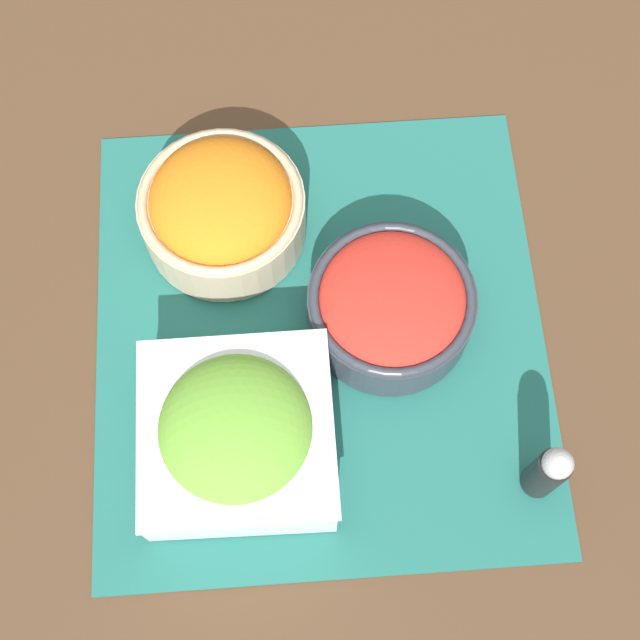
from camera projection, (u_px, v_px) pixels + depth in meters
ground_plane at (320, 332)px, 0.93m from camera, size 3.00×3.00×0.00m
placemat at (320, 331)px, 0.93m from camera, size 0.50×0.47×0.00m
tomato_bowl at (391, 304)px, 0.90m from camera, size 0.17×0.17×0.08m
carrot_bowl at (222, 208)px, 0.93m from camera, size 0.17×0.17×0.10m
lettuce_bowl at (237, 433)px, 0.84m from camera, size 0.18×0.18×0.10m
pepper_shaker at (548, 472)px, 0.83m from camera, size 0.03×0.03×0.10m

